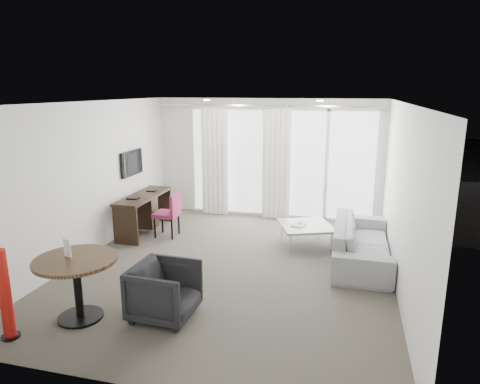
% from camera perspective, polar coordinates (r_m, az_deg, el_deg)
% --- Properties ---
extents(floor, '(5.00, 6.00, 0.00)m').
position_cam_1_polar(floor, '(7.01, -1.23, -9.90)').
color(floor, '#4E4940').
rests_on(floor, ground).
extents(ceiling, '(5.00, 6.00, 0.00)m').
position_cam_1_polar(ceiling, '(6.43, -1.35, 11.85)').
color(ceiling, white).
rests_on(ceiling, ground).
extents(wall_left, '(0.00, 6.00, 2.60)m').
position_cam_1_polar(wall_left, '(7.65, -19.64, 1.52)').
color(wall_left, silver).
rests_on(wall_left, ground).
extents(wall_right, '(0.00, 6.00, 2.60)m').
position_cam_1_polar(wall_right, '(6.42, 20.75, -0.79)').
color(wall_right, silver).
rests_on(wall_right, ground).
extents(wall_front, '(5.00, 0.00, 2.60)m').
position_cam_1_polar(wall_front, '(3.93, -13.30, -9.18)').
color(wall_front, silver).
rests_on(wall_front, ground).
extents(window_panel, '(4.00, 0.02, 2.38)m').
position_cam_1_polar(window_panel, '(9.43, 5.38, 3.80)').
color(window_panel, white).
rests_on(window_panel, ground).
extents(window_frame, '(4.10, 0.06, 2.44)m').
position_cam_1_polar(window_frame, '(9.41, 5.37, 3.78)').
color(window_frame, white).
rests_on(window_frame, ground).
extents(curtain_left, '(0.60, 0.20, 2.38)m').
position_cam_1_polar(curtain_left, '(9.60, -3.37, 4.01)').
color(curtain_left, white).
rests_on(curtain_left, ground).
extents(curtain_right, '(0.60, 0.20, 2.38)m').
position_cam_1_polar(curtain_right, '(9.27, 4.91, 3.64)').
color(curtain_right, white).
rests_on(curtain_right, ground).
extents(curtain_track, '(4.80, 0.04, 0.04)m').
position_cam_1_polar(curtain_track, '(9.18, 3.51, 11.42)').
color(curtain_track, '#B2B2B7').
rests_on(curtain_track, ceiling).
extents(downlight_a, '(0.12, 0.12, 0.02)m').
position_cam_1_polar(downlight_a, '(8.23, -4.45, 12.13)').
color(downlight_a, '#FFE0B2').
rests_on(downlight_a, ceiling).
extents(downlight_b, '(0.12, 0.12, 0.02)m').
position_cam_1_polar(downlight_b, '(7.81, 10.63, 11.86)').
color(downlight_b, '#FFE0B2').
rests_on(downlight_b, ceiling).
extents(desk, '(0.51, 1.62, 0.76)m').
position_cam_1_polar(desk, '(8.73, -12.62, -2.81)').
color(desk, black).
rests_on(desk, floor).
extents(tv, '(0.05, 0.80, 0.50)m').
position_cam_1_polar(tv, '(8.84, -14.23, 3.77)').
color(tv, black).
rests_on(tv, wall_left).
extents(desk_chair, '(0.47, 0.44, 0.85)m').
position_cam_1_polar(desk_chair, '(8.39, -9.77, -3.01)').
color(desk_chair, '#8E274D').
rests_on(desk_chair, floor).
extents(round_table, '(1.17, 1.17, 0.80)m').
position_cam_1_polar(round_table, '(5.76, -20.79, -11.95)').
color(round_table, '#392514').
rests_on(round_table, floor).
extents(menu_card, '(0.12, 0.06, 0.22)m').
position_cam_1_polar(menu_card, '(5.72, -21.85, -8.73)').
color(menu_card, white).
rests_on(menu_card, round_table).
extents(red_lamp, '(0.26, 0.26, 1.07)m').
position_cam_1_polar(red_lamp, '(5.63, -28.86, -11.90)').
color(red_lamp, '#A5150E').
rests_on(red_lamp, floor).
extents(tub_armchair, '(0.80, 0.78, 0.70)m').
position_cam_1_polar(tub_armchair, '(5.53, -10.03, -12.88)').
color(tub_armchair, black).
rests_on(tub_armchair, floor).
extents(coffee_table, '(1.15, 1.15, 0.40)m').
position_cam_1_polar(coffee_table, '(7.91, 8.75, -5.73)').
color(coffee_table, gray).
rests_on(coffee_table, floor).
extents(remote, '(0.07, 0.15, 0.02)m').
position_cam_1_polar(remote, '(7.91, 8.01, -4.48)').
color(remote, black).
rests_on(remote, coffee_table).
extents(magazine, '(0.28, 0.33, 0.02)m').
position_cam_1_polar(magazine, '(7.81, 7.86, -4.71)').
color(magazine, gray).
rests_on(magazine, coffee_table).
extents(sofa, '(0.89, 2.28, 0.67)m').
position_cam_1_polar(sofa, '(7.41, 15.90, -6.36)').
color(sofa, gray).
rests_on(sofa, floor).
extents(terrace_slab, '(5.60, 3.00, 0.12)m').
position_cam_1_polar(terrace_slab, '(11.16, 6.47, -1.31)').
color(terrace_slab, '#4D4D50').
rests_on(terrace_slab, ground).
extents(rattan_chair_a, '(0.69, 0.69, 0.84)m').
position_cam_1_polar(rattan_chair_a, '(10.36, 6.65, 0.25)').
color(rattan_chair_a, brown).
rests_on(rattan_chair_a, terrace_slab).
extents(rattan_chair_b, '(0.67, 0.67, 0.76)m').
position_cam_1_polar(rattan_chair_b, '(10.61, 12.60, 0.11)').
color(rattan_chair_b, brown).
rests_on(rattan_chair_b, terrace_slab).
extents(rattan_table, '(0.53, 0.53, 0.50)m').
position_cam_1_polar(rattan_table, '(10.62, 14.11, -0.67)').
color(rattan_table, brown).
rests_on(rattan_table, terrace_slab).
extents(balustrade, '(5.50, 0.06, 1.05)m').
position_cam_1_polar(balustrade, '(12.44, 7.48, 2.86)').
color(balustrade, '#B2B2B7').
rests_on(balustrade, terrace_slab).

